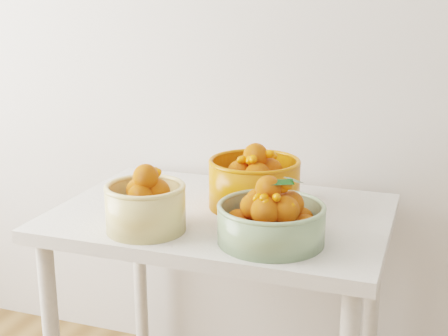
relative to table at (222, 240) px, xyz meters
The scene contains 4 objects.
table is the anchor object (origin of this frame).
bowl_cream 0.31m from the table, 123.80° to the right, with size 0.29×0.29×0.19m.
bowl_green 0.32m from the table, 42.09° to the right, with size 0.30×0.30×0.18m.
bowl_orange 0.21m from the table, 42.22° to the left, with size 0.31×0.31×0.20m.
Camera 1 is at (0.45, -0.09, 1.39)m, focal length 50.00 mm.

